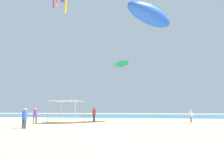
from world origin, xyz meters
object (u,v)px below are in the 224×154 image
canopy_tent (68,102)px  kite_inflatable_blue (150,15)px  person_rightmost (191,115)px  person_central (25,116)px  person_leftmost (94,113)px  kite_delta_green (121,63)px  person_near_tent (35,114)px

canopy_tent → kite_inflatable_blue: 15.96m
canopy_tent → person_rightmost: 15.13m
person_central → person_leftmost: bearing=92.1°
person_rightmost → kite_delta_green: (-10.45, 19.49, 11.91)m
person_rightmost → kite_delta_green: kite_delta_green is taller
person_rightmost → person_near_tent: bearing=106.6°
person_central → person_rightmost: bearing=54.4°
kite_delta_green → person_central: bearing=-150.6°
kite_inflatable_blue → kite_delta_green: kite_inflatable_blue is taller
person_near_tent → person_central: person_near_tent is taller
person_central → canopy_tent: bearing=104.1°
person_near_tent → person_central: size_ratio=1.02×
kite_delta_green → person_near_tent: bearing=-157.0°
canopy_tent → person_near_tent: size_ratio=1.93×
person_near_tent → kite_delta_green: 28.04m
person_leftmost → person_central: bearing=-51.5°
canopy_tent → kite_inflatable_blue: kite_inflatable_blue is taller
person_near_tent → person_rightmost: person_near_tent is taller
person_near_tent → person_leftmost: size_ratio=0.95×
person_central → kite_delta_green: kite_delta_green is taller
canopy_tent → person_rightmost: canopy_tent is taller
person_rightmost → kite_inflatable_blue: bearing=95.9°
person_near_tent → kite_delta_green: bearing=10.1°
person_rightmost → kite_delta_green: 25.12m
person_leftmost → kite_delta_green: kite_delta_green is taller
canopy_tent → kite_inflatable_blue: bearing=14.3°
canopy_tent → person_near_tent: (-2.98, -1.86, -1.45)m
kite_inflatable_blue → person_leftmost: bearing=-49.8°
person_near_tent → person_rightmost: bearing=-47.9°
person_leftmost → kite_inflatable_blue: (7.76, -0.20, 13.26)m
person_near_tent → kite_inflatable_blue: size_ratio=0.21×
person_leftmost → person_central: size_ratio=1.07×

